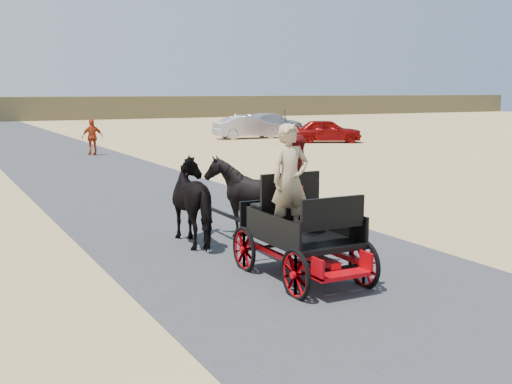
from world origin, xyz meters
name	(u,v)px	position (x,y,z in m)	size (l,w,h in m)	color
ground	(318,278)	(0.00, 0.00, 0.00)	(140.00, 140.00, 0.00)	tan
road	(318,278)	(0.00, 0.00, 0.01)	(6.00, 140.00, 0.01)	#38383A
carriage	(301,257)	(-0.25, 0.12, 0.36)	(1.30, 2.40, 0.72)	black
horse_left	(199,202)	(-0.80, 3.12, 0.85)	(0.91, 2.01, 1.70)	black
horse_right	(248,197)	(0.30, 3.12, 0.85)	(1.37, 1.54, 1.70)	black
driver_man	(290,180)	(-0.45, 0.17, 1.62)	(0.66, 0.43, 1.80)	tan
passenger_woman	(299,181)	(0.05, 0.72, 1.51)	(0.77, 0.60, 1.58)	#660C0F
pedestrian	(92,137)	(1.52, 21.86, 0.86)	(1.01, 0.42, 1.73)	#B83815
car_a	(327,131)	(15.59, 23.11, 0.69)	(1.63, 4.05, 1.38)	maroon
car_b	(248,127)	(12.89, 28.10, 0.72)	(1.53, 4.37, 1.44)	#B2B2B7
car_c	(271,123)	(16.37, 31.34, 0.74)	(2.07, 5.08, 1.48)	#B2B2B7
car_d	(257,122)	(17.49, 35.71, 0.63)	(2.07, 4.50, 1.25)	silver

